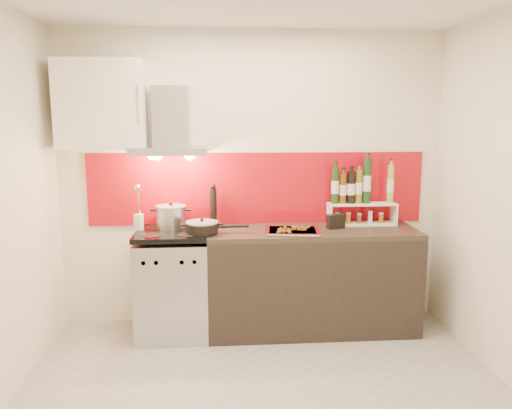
{
  "coord_description": "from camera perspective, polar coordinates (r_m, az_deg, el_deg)",
  "views": [
    {
      "loc": [
        -0.3,
        -3.03,
        1.85
      ],
      "look_at": [
        0.0,
        0.95,
        1.15
      ],
      "focal_mm": 35.0,
      "sensor_mm": 36.0,
      "label": 1
    }
  ],
  "objects": [
    {
      "name": "range_stove",
      "position": [
        4.37,
        -9.45,
        -8.97
      ],
      "size": [
        0.6,
        0.6,
        0.91
      ],
      "color": "#B7B7BA",
      "rests_on": "ground"
    },
    {
      "name": "pepper_mill",
      "position": [
        4.38,
        -4.91,
        -0.17
      ],
      "size": [
        0.06,
        0.06,
        0.38
      ],
      "color": "black",
      "rests_on": "counter"
    },
    {
      "name": "caddy_box",
      "position": [
        4.36,
        9.1,
        -1.95
      ],
      "size": [
        0.16,
        0.1,
        0.13
      ],
      "primitive_type": "cube",
      "rotation": [
        0.0,
        0.0,
        0.27
      ],
      "color": "black",
      "rests_on": "counter"
    },
    {
      "name": "upper_cabinet",
      "position": [
        4.36,
        -17.23,
        10.83
      ],
      "size": [
        0.7,
        0.35,
        0.72
      ],
      "primitive_type": "cube",
      "color": "white",
      "rests_on": "back_wall"
    },
    {
      "name": "utensil_jar",
      "position": [
        4.32,
        -13.28,
        -1.39
      ],
      "size": [
        0.08,
        0.13,
        0.41
      ],
      "color": "silver",
      "rests_on": "range_stove"
    },
    {
      "name": "backsplash",
      "position": [
        4.47,
        0.21,
        1.86
      ],
      "size": [
        3.0,
        0.02,
        0.64
      ],
      "primitive_type": "cube",
      "color": "maroon",
      "rests_on": "back_wall"
    },
    {
      "name": "saute_pan",
      "position": [
        4.13,
        -6.09,
        -2.59
      ],
      "size": [
        0.52,
        0.27,
        0.12
      ],
      "color": "black",
      "rests_on": "range_stove"
    },
    {
      "name": "stock_pot",
      "position": [
        4.36,
        -9.68,
        -1.36
      ],
      "size": [
        0.26,
        0.26,
        0.23
      ],
      "color": "#B7B7BA",
      "rests_on": "range_stove"
    },
    {
      "name": "counter",
      "position": [
        4.43,
        6.38,
        -8.53
      ],
      "size": [
        1.8,
        0.6,
        0.9
      ],
      "color": "black",
      "rests_on": "ground"
    },
    {
      "name": "range_hood",
      "position": [
        4.28,
        -9.78,
        8.38
      ],
      "size": [
        0.62,
        0.5,
        0.61
      ],
      "color": "#B7B7BA",
      "rests_on": "back_wall"
    },
    {
      "name": "step_shelf",
      "position": [
        4.51,
        11.72,
        0.94
      ],
      "size": [
        0.61,
        0.17,
        0.59
      ],
      "color": "white",
      "rests_on": "counter"
    },
    {
      "name": "back_wall",
      "position": [
        4.47,
        -0.44,
        2.89
      ],
      "size": [
        3.4,
        0.02,
        2.6
      ],
      "primitive_type": "cube",
      "color": "silver",
      "rests_on": "ground"
    },
    {
      "name": "baking_tray",
      "position": [
        4.18,
        4.18,
        -3.0
      ],
      "size": [
        0.48,
        0.39,
        0.03
      ],
      "color": "silver",
      "rests_on": "counter"
    },
    {
      "name": "floor",
      "position": [
        3.56,
        1.26,
        -21.35
      ],
      "size": [
        3.4,
        3.4,
        0.0
      ],
      "primitive_type": "plane",
      "color": "#9E9991",
      "rests_on": "ground"
    }
  ]
}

